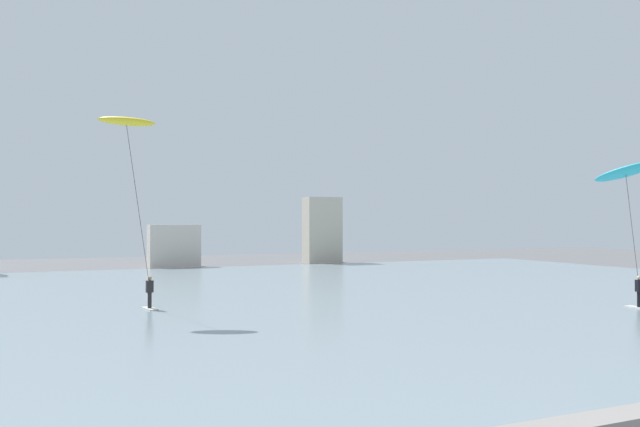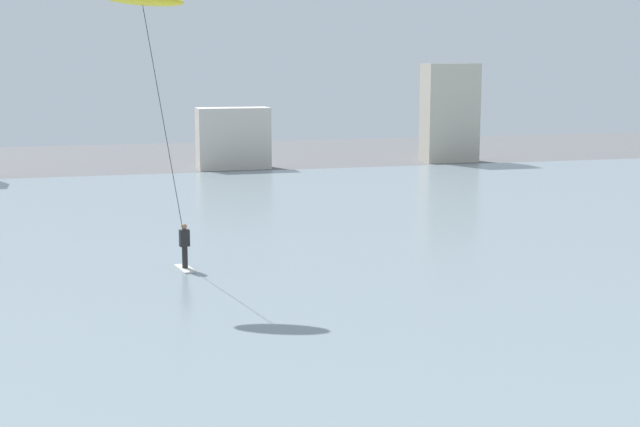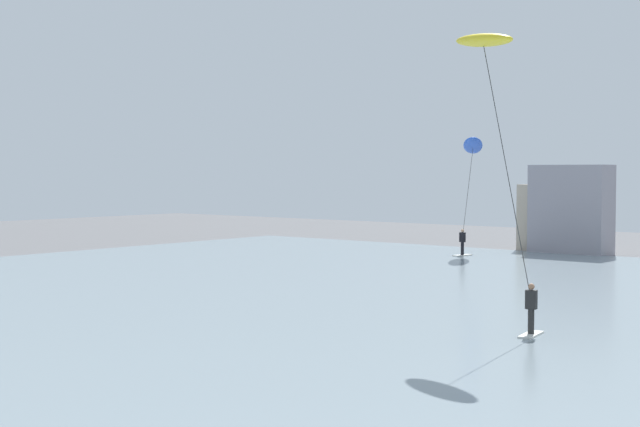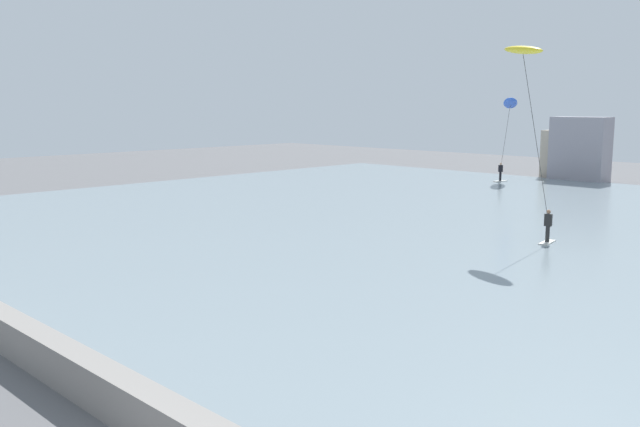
% 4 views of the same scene
% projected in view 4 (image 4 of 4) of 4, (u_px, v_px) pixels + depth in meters
% --- Properties ---
extents(kitesurfer_yellow, '(3.09, 2.66, 9.61)m').
position_uv_depth(kitesurfer_yellow, '(526.00, 72.00, 32.62)').
color(kitesurfer_yellow, silver).
rests_on(kitesurfer_yellow, water_bay).
extents(kitesurfer_blue, '(2.70, 4.28, 7.51)m').
position_uv_depth(kitesurfer_blue, '(510.00, 108.00, 60.75)').
color(kitesurfer_blue, silver).
rests_on(kitesurfer_blue, water_bay).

